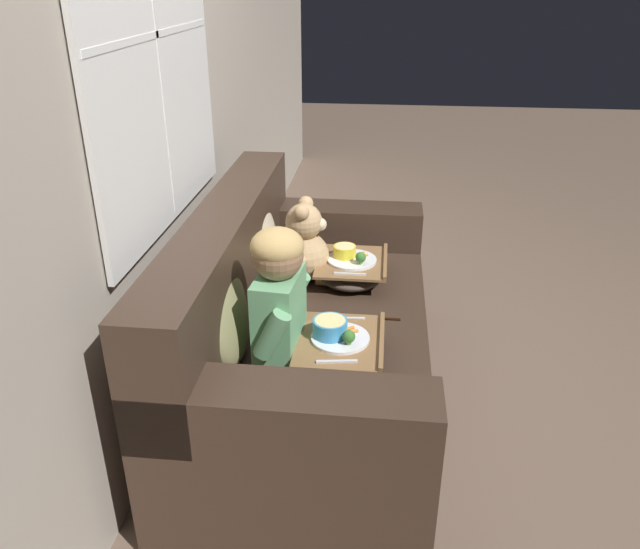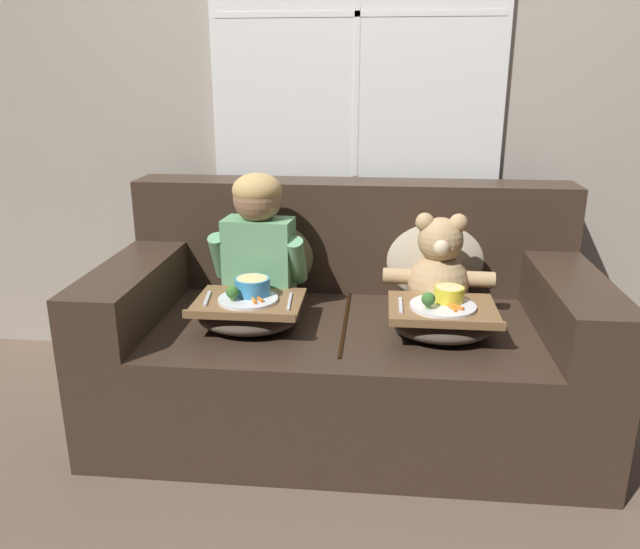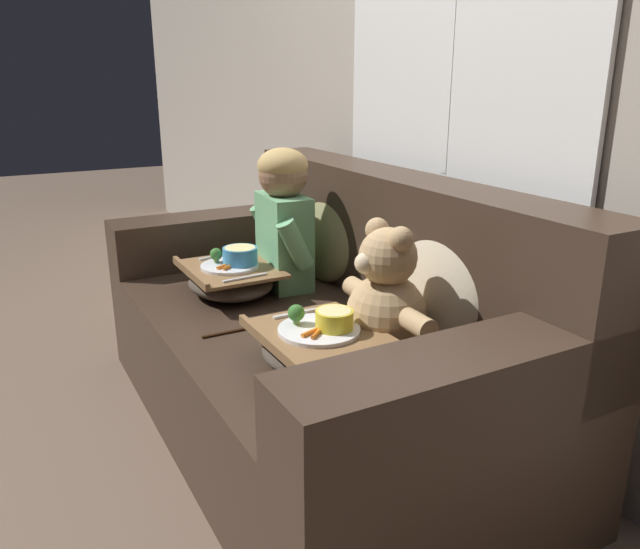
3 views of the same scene
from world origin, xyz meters
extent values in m
plane|color=brown|center=(0.00, 0.00, 0.00)|extent=(14.00, 14.00, 0.00)
cube|color=#A89E8E|center=(0.00, 0.61, 1.30)|extent=(8.00, 0.05, 2.60)
cube|color=white|center=(0.00, 0.57, 1.55)|extent=(1.25, 0.02, 1.39)
cube|color=black|center=(0.00, 0.57, 1.55)|extent=(1.20, 0.01, 1.34)
cube|color=white|center=(0.00, 0.56, 1.55)|extent=(0.02, 0.02, 1.34)
cube|color=white|center=(0.00, 0.56, 1.55)|extent=(1.20, 0.02, 0.02)
cube|color=#38281E|center=(0.00, 0.00, 0.21)|extent=(1.83, 0.96, 0.43)
cube|color=#38281E|center=(0.00, 0.37, 0.66)|extent=(1.83, 0.22, 0.46)
cube|color=#38281E|center=(-0.80, 0.00, 0.53)|extent=(0.22, 0.96, 0.21)
cube|color=#38281E|center=(0.80, 0.00, 0.53)|extent=(0.22, 0.96, 0.21)
cube|color=black|center=(0.00, -0.02, 0.43)|extent=(0.01, 0.70, 0.01)
ellipsoid|color=#898456|center=(-0.35, 0.29, 0.63)|extent=(0.42, 0.20, 0.43)
ellipsoid|color=#C1B293|center=(0.35, 0.29, 0.63)|extent=(0.42, 0.20, 0.44)
cube|color=#66A370|center=(-0.35, 0.08, 0.61)|extent=(0.28, 0.17, 0.36)
sphere|color=#936B4C|center=(-0.35, 0.08, 0.86)|extent=(0.18, 0.18, 0.18)
ellipsoid|color=tan|center=(-0.35, 0.08, 0.90)|extent=(0.19, 0.19, 0.13)
cylinder|color=#66A370|center=(-0.50, 0.08, 0.63)|extent=(0.08, 0.15, 0.20)
cylinder|color=#66A370|center=(-0.20, 0.06, 0.63)|extent=(0.08, 0.15, 0.20)
sphere|color=tan|center=(0.35, 0.08, 0.55)|extent=(0.24, 0.24, 0.24)
sphere|color=tan|center=(0.35, 0.08, 0.72)|extent=(0.17, 0.17, 0.17)
sphere|color=tan|center=(0.28, 0.09, 0.79)|extent=(0.07, 0.07, 0.07)
sphere|color=tan|center=(0.41, 0.08, 0.79)|extent=(0.07, 0.07, 0.07)
sphere|color=beige|center=(0.34, 0.01, 0.71)|extent=(0.06, 0.06, 0.06)
sphere|color=black|center=(0.34, -0.01, 0.72)|extent=(0.02, 0.02, 0.02)
cylinder|color=tan|center=(0.19, 0.09, 0.57)|extent=(0.12, 0.07, 0.06)
cylinder|color=tan|center=(0.50, 0.08, 0.57)|extent=(0.12, 0.07, 0.06)
cylinder|color=tan|center=(0.29, -0.03, 0.46)|extent=(0.06, 0.11, 0.06)
cylinder|color=tan|center=(0.40, -0.04, 0.46)|extent=(0.06, 0.11, 0.06)
ellipsoid|color=#473D33|center=(-0.35, -0.14, 0.48)|extent=(0.37, 0.31, 0.09)
cube|color=brown|center=(-0.35, -0.14, 0.53)|extent=(0.39, 0.32, 0.01)
cube|color=brown|center=(-0.35, -0.29, 0.54)|extent=(0.39, 0.02, 0.02)
cylinder|color=silver|center=(-0.35, -0.14, 0.54)|extent=(0.22, 0.22, 0.01)
cylinder|color=#3889C1|center=(-0.34, -0.10, 0.58)|extent=(0.13, 0.13, 0.06)
cylinder|color=#E5D189|center=(-0.34, -0.10, 0.60)|extent=(0.11, 0.11, 0.01)
sphere|color=#38702D|center=(-0.39, -0.17, 0.58)|extent=(0.05, 0.05, 0.05)
cylinder|color=#7A9E56|center=(-0.39, -0.17, 0.55)|extent=(0.02, 0.02, 0.02)
cylinder|color=orange|center=(-0.32, -0.17, 0.55)|extent=(0.04, 0.07, 0.01)
cylinder|color=orange|center=(-0.30, -0.16, 0.55)|extent=(0.05, 0.06, 0.01)
cube|color=silver|center=(-0.50, -0.14, 0.54)|extent=(0.03, 0.14, 0.01)
cube|color=silver|center=(-0.20, -0.14, 0.54)|extent=(0.02, 0.17, 0.01)
ellipsoid|color=#473D33|center=(0.35, -0.14, 0.48)|extent=(0.36, 0.31, 0.09)
cube|color=brown|center=(0.35, -0.14, 0.53)|extent=(0.38, 0.33, 0.01)
cube|color=brown|center=(0.35, -0.30, 0.54)|extent=(0.38, 0.02, 0.02)
cylinder|color=silver|center=(0.35, -0.14, 0.54)|extent=(0.23, 0.23, 0.01)
cylinder|color=yellow|center=(0.37, -0.10, 0.57)|extent=(0.11, 0.11, 0.05)
cylinder|color=#E5D189|center=(0.37, -0.10, 0.59)|extent=(0.09, 0.09, 0.01)
sphere|color=#38702D|center=(0.29, -0.18, 0.58)|extent=(0.05, 0.05, 0.05)
cylinder|color=#7A9E56|center=(0.29, -0.18, 0.55)|extent=(0.02, 0.02, 0.02)
cylinder|color=orange|center=(0.37, -0.18, 0.55)|extent=(0.03, 0.06, 0.01)
cylinder|color=orange|center=(0.39, -0.17, 0.55)|extent=(0.05, 0.05, 0.01)
cube|color=silver|center=(0.20, -0.14, 0.54)|extent=(0.01, 0.14, 0.01)
camera|label=1|loc=(-2.29, -0.28, 1.75)|focal=35.00mm
camera|label=2|loc=(0.12, -2.21, 1.32)|focal=35.00mm
camera|label=3|loc=(1.75, -0.90, 1.22)|focal=35.00mm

